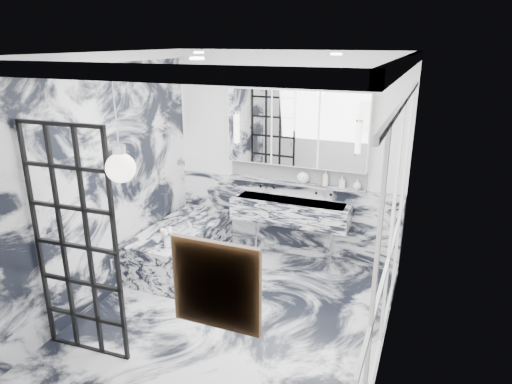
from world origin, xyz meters
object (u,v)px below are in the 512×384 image
at_px(trough_sink, 290,211).
at_px(mirror_cabinet, 296,128).
at_px(crittall_door, 76,246).
at_px(bathtub, 182,245).

relative_size(trough_sink, mirror_cabinet, 0.84).
distance_m(crittall_door, bathtub, 2.11).
xyz_separation_m(mirror_cabinet, bathtub, (-1.32, -0.83, -1.54)).
bearing_deg(mirror_cabinet, trough_sink, -90.00).
xyz_separation_m(trough_sink, bathtub, (-1.33, -0.66, -0.45)).
distance_m(mirror_cabinet, bathtub, 2.20).
height_order(crittall_door, trough_sink, crittall_door).
relative_size(crittall_door, mirror_cabinet, 1.19).
xyz_separation_m(crittall_door, trough_sink, (1.25, 2.59, -0.40)).
relative_size(mirror_cabinet, bathtub, 1.15).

